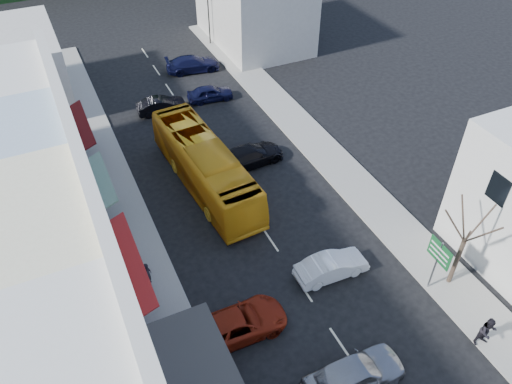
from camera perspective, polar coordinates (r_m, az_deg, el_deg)
name	(u,v)px	position (r m, az deg, el deg)	size (l,w,h in m)	color
ground	(302,287)	(27.98, 5.30, -10.76)	(120.00, 120.00, 0.00)	black
sidewalk_left	(123,213)	(32.91, -14.96, -2.28)	(3.00, 52.00, 0.15)	gray
sidewalk_right	(325,153)	(37.04, 7.94, 4.41)	(3.00, 52.00, 0.15)	gray
shopfront_row	(32,248)	(26.66, -24.25, -5.81)	(8.25, 30.00, 8.00)	silver
distant_block_left	(10,71)	(45.72, -26.26, 12.30)	(8.00, 10.00, 6.00)	#B7B2A8
distant_block_right	(254,7)	(52.43, -0.23, 20.39)	(8.00, 12.00, 7.00)	#B7B2A8
bus	(205,167)	(33.16, -5.85, 2.86)	(2.50, 11.60, 3.10)	#F6AD1B
car_silver	(354,376)	(24.58, 11.16, -19.92)	(1.80, 4.40, 1.40)	#9D9DA1
car_white	(332,266)	(28.20, 8.64, -8.39)	(1.80, 4.40, 1.40)	white
car_red	(239,323)	(25.65, -2.00, -14.77)	(1.90, 4.60, 1.40)	maroon
car_black_near	(250,156)	(35.40, -0.69, 4.16)	(1.84, 4.50, 1.40)	black
car_navy_mid	(210,93)	(43.01, -5.27, 11.24)	(1.80, 4.40, 1.40)	black
car_black_far	(161,105)	(41.87, -10.77, 9.77)	(1.80, 4.40, 1.40)	black
car_navy_far	(193,64)	(47.86, -7.24, 14.33)	(1.84, 4.50, 1.40)	black
pedestrian_left	(148,274)	(27.76, -12.26, -9.15)	(0.60, 0.40, 1.70)	black
pedestrian_right	(487,333)	(27.35, 24.90, -14.39)	(0.70, 0.44, 1.70)	black
direction_sign	(435,267)	(28.08, 19.76, -8.02)	(0.23, 1.60, 3.55)	#125625
street_tree	(464,242)	(27.71, 22.68, -5.25)	(2.48, 2.48, 6.57)	#34271D
traffic_signal	(209,20)	(52.16, -5.41, 19.00)	(0.66, 1.09, 5.11)	black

